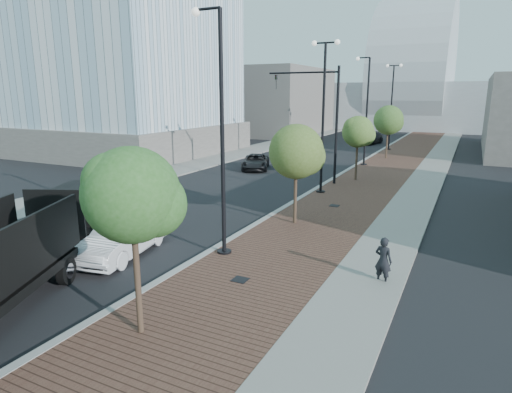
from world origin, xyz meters
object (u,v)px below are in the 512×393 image
at_px(dump_truck, 45,244).
at_px(white_sedan, 123,237).
at_px(dark_car_mid, 256,162).
at_px(pedestrian, 383,261).

relative_size(dump_truck, white_sedan, 2.82).
relative_size(dump_truck, dark_car_mid, 2.89).
bearing_deg(dump_truck, dark_car_mid, 74.81).
height_order(dark_car_mid, pedestrian, pedestrian).
bearing_deg(dark_car_mid, white_sedan, -99.73).
height_order(dump_truck, white_sedan, dump_truck).
distance_m(white_sedan, pedestrian, 9.78).
bearing_deg(dump_truck, pedestrian, 0.43).
xyz_separation_m(dump_truck, white_sedan, (0.86, 2.78, -0.48)).
distance_m(white_sedan, dark_car_mid, 20.54).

